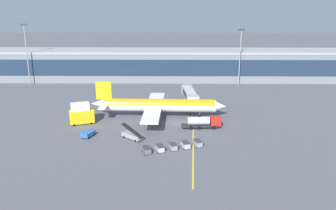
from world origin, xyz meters
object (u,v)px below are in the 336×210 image
at_px(main_airliner, 158,105).
at_px(belt_loader, 132,135).
at_px(pushback_tug, 88,134).
at_px(baggage_cart_3, 185,145).
at_px(fuel_tanker, 204,122).
at_px(baggage_cart_2, 173,146).
at_px(baggage_cart_1, 160,148).
at_px(baggage_cart_0, 147,150).
at_px(catering_lift, 81,114).
at_px(baggage_cart_4, 198,143).

relative_size(main_airliner, belt_loader, 6.66).
height_order(pushback_tug, baggage_cart_3, baggage_cart_3).
relative_size(fuel_tanker, baggage_cart_2, 3.62).
distance_m(belt_loader, baggage_cart_1, 10.69).
distance_m(main_airliner, baggage_cart_2, 25.12).
bearing_deg(baggage_cart_0, fuel_tanker, 49.85).
bearing_deg(baggage_cart_1, pushback_tug, 154.25).
bearing_deg(baggage_cart_3, baggage_cart_0, -160.29).
height_order(belt_loader, baggage_cart_1, belt_loader).
xyz_separation_m(main_airliner, belt_loader, (-5.91, -17.83, -2.87)).
bearing_deg(baggage_cart_1, belt_loader, 133.32).
height_order(fuel_tanker, baggage_cart_0, fuel_tanker).
height_order(fuel_tanker, catering_lift, catering_lift).
bearing_deg(baggage_cart_1, baggage_cart_3, 19.71).
bearing_deg(pushback_tug, baggage_cart_3, -15.63).
height_order(main_airliner, baggage_cart_1, main_airliner).
bearing_deg(baggage_cart_0, catering_lift, 134.48).
bearing_deg(fuel_tanker, baggage_cart_0, -130.15).
bearing_deg(baggage_cart_2, main_airliner, 100.25).
relative_size(baggage_cart_0, baggage_cart_2, 1.00).
relative_size(main_airliner, fuel_tanker, 3.75).
bearing_deg(baggage_cart_3, pushback_tug, 164.37).
height_order(fuel_tanker, baggage_cart_2, fuel_tanker).
relative_size(pushback_tug, baggage_cart_2, 1.45).
bearing_deg(baggage_cart_2, fuel_tanker, 60.48).
distance_m(catering_lift, baggage_cart_3, 33.84).
bearing_deg(belt_loader, baggage_cart_3, -22.81).
xyz_separation_m(fuel_tanker, baggage_cart_2, (-8.58, -15.15, -0.96)).
relative_size(fuel_tanker, baggage_cart_4, 3.62).
bearing_deg(baggage_cart_4, baggage_cart_1, -160.29).
relative_size(catering_lift, baggage_cart_0, 2.40).
bearing_deg(catering_lift, baggage_cart_1, -39.98).
bearing_deg(belt_loader, pushback_tug, 173.26).
bearing_deg(catering_lift, baggage_cart_0, -45.52).
height_order(catering_lift, baggage_cart_1, catering_lift).
distance_m(fuel_tanker, baggage_cart_2, 17.44).
relative_size(baggage_cart_3, baggage_cart_4, 1.00).
bearing_deg(belt_loader, baggage_cart_0, -63.99).
bearing_deg(baggage_cart_0, main_airliner, 86.60).
xyz_separation_m(pushback_tug, baggage_cart_4, (28.02, -5.92, -0.07)).
bearing_deg(baggage_cart_0, baggage_cart_3, 19.71).
height_order(catering_lift, baggage_cart_4, catering_lift).
bearing_deg(main_airliner, catering_lift, -163.79).
bearing_deg(baggage_cart_3, main_airliner, 107.62).
height_order(catering_lift, baggage_cart_2, catering_lift).
relative_size(belt_loader, baggage_cart_1, 2.04).
distance_m(baggage_cart_0, baggage_cart_4, 12.80).
bearing_deg(fuel_tanker, baggage_cart_1, -125.53).
relative_size(pushback_tug, baggage_cart_4, 1.45).
distance_m(pushback_tug, baggage_cart_3, 25.96).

